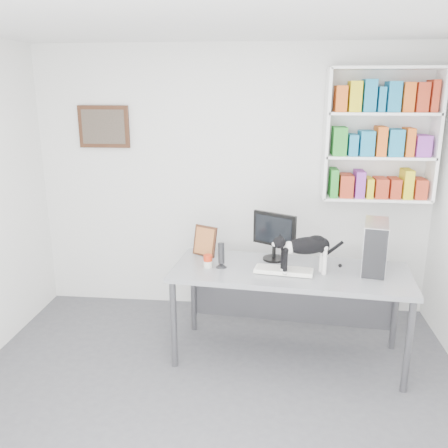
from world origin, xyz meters
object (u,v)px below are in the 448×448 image
object	(u,v)px
keyboard	(284,270)
soup_can	(208,261)
bookshelf	(380,135)
monitor	(274,236)
pc_tower	(375,247)
leaning_print	(205,240)
desk	(288,314)
speaker	(221,255)
cat	(306,255)

from	to	relation	value
keyboard	soup_can	size ratio (longest dim) A/B	4.34
bookshelf	soup_can	world-z (taller)	bookshelf
monitor	pc_tower	xyz separation A→B (m)	(0.82, -0.18, -0.01)
bookshelf	monitor	size ratio (longest dim) A/B	2.86
pc_tower	leaning_print	distance (m)	1.46
soup_can	desk	bearing A→B (deg)	0.60
speaker	soup_can	bearing A→B (deg)	170.22
bookshelf	monitor	bearing A→B (deg)	-146.31
monitor	leaning_print	world-z (taller)	monitor
monitor	cat	bearing A→B (deg)	-22.70
bookshelf	pc_tower	bearing A→B (deg)	-99.95
pc_tower	cat	size ratio (longest dim) A/B	0.77
keyboard	pc_tower	xyz separation A→B (m)	(0.74, 0.12, 0.19)
cat	desk	bearing A→B (deg)	124.63
monitor	keyboard	distance (m)	0.37
speaker	cat	size ratio (longest dim) A/B	0.41
speaker	desk	bearing A→B (deg)	-15.15
monitor	speaker	distance (m)	0.51
bookshelf	pc_tower	world-z (taller)	bookshelf
pc_tower	soup_can	bearing A→B (deg)	-165.58
desk	soup_can	xyz separation A→B (m)	(-0.69, -0.01, 0.46)
desk	speaker	size ratio (longest dim) A/B	8.80
bookshelf	speaker	distance (m)	1.89
monitor	desk	bearing A→B (deg)	-30.08
cat	bookshelf	bearing A→B (deg)	36.83
desk	keyboard	bearing A→B (deg)	-124.84
desk	soup_can	world-z (taller)	soup_can
desk	cat	xyz separation A→B (m)	(0.11, -0.09, 0.57)
bookshelf	leaning_print	xyz separation A→B (m)	(-1.58, -0.59, -0.89)
bookshelf	keyboard	xyz separation A→B (m)	(-0.88, -0.94, -1.02)
keyboard	leaning_print	bearing A→B (deg)	160.97
cat	pc_tower	bearing A→B (deg)	-2.30
speaker	pc_tower	bearing A→B (deg)	-12.47
pc_tower	leaning_print	xyz separation A→B (m)	(-1.44, 0.23, -0.07)
monitor	leaning_print	bearing A→B (deg)	-155.44
speaker	leaning_print	distance (m)	0.34
monitor	soup_can	size ratio (longest dim) A/B	3.98
desk	cat	world-z (taller)	cat
keyboard	leaning_print	distance (m)	0.79
monitor	bookshelf	bearing A→B (deg)	63.43
speaker	cat	bearing A→B (deg)	-22.58
desk	pc_tower	xyz separation A→B (m)	(0.68, 0.06, 0.62)
monitor	keyboard	world-z (taller)	monitor
leaning_print	soup_can	distance (m)	0.32
keyboard	leaning_print	xyz separation A→B (m)	(-0.70, 0.36, 0.12)
keyboard	speaker	xyz separation A→B (m)	(-0.52, 0.07, 0.09)
monitor	cat	xyz separation A→B (m)	(0.25, -0.32, -0.05)
bookshelf	pc_tower	xyz separation A→B (m)	(-0.14, -0.82, -0.83)
desk	leaning_print	distance (m)	0.98
pc_tower	leaning_print	world-z (taller)	pc_tower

